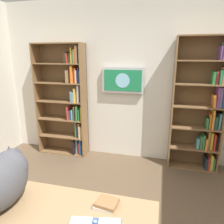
{
  "coord_description": "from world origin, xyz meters",
  "views": [
    {
      "loc": [
        -0.63,
        1.3,
        1.79
      ],
      "look_at": [
        -0.02,
        -1.13,
        1.11
      ],
      "focal_mm": 33.46,
      "sensor_mm": 36.0,
      "label": 1
    }
  ],
  "objects": [
    {
      "name": "wall_mounted_tv",
      "position": [
        0.04,
        -2.15,
        1.39
      ],
      "size": [
        0.7,
        0.07,
        0.42
      ],
      "color": "#B7B7BC"
    },
    {
      "name": "wall_back",
      "position": [
        0.0,
        -2.23,
        1.35
      ],
      "size": [
        4.52,
        0.06,
        2.7
      ],
      "primitive_type": "cube",
      "color": "silver",
      "rests_on": "ground"
    },
    {
      "name": "bookshelf_left",
      "position": [
        -1.24,
        -2.06,
        1.01
      ],
      "size": [
        0.76,
        0.28,
        2.07
      ],
      "color": "brown",
      "rests_on": "ground"
    },
    {
      "name": "desk_book_stack",
      "position": [
        -0.29,
        0.11,
        0.79
      ],
      "size": [
        0.17,
        0.14,
        0.05
      ],
      "color": "beige",
      "rests_on": "desk"
    },
    {
      "name": "bookshelf_right",
      "position": [
        1.03,
        -2.06,
        1.0
      ],
      "size": [
        0.9,
        0.28,
        1.99
      ],
      "color": "brown",
      "rests_on": "ground"
    },
    {
      "name": "cat",
      "position": [
        0.42,
        0.25,
        0.96
      ],
      "size": [
        0.3,
        0.61,
        0.38
      ],
      "color": "#4C4C51",
      "rests_on": "desk"
    }
  ]
}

